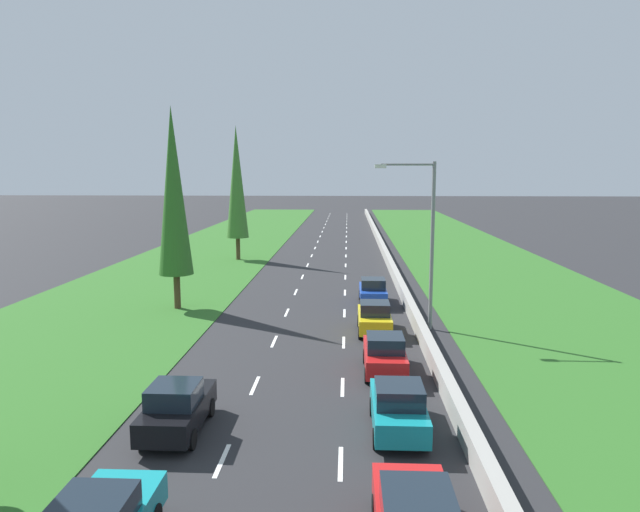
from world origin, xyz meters
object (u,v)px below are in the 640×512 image
Objects in this scene: red_hatchback_right_lane at (385,354)px; poplar_tree_second at (174,192)px; yellow_hatchback_right_lane at (374,318)px; teal_hatchback_right_lane at (398,408)px; blue_hatchback_right_lane at (373,291)px; black_hatchback_left_lane at (177,408)px; poplar_tree_third at (237,183)px; street_light_mast at (426,233)px.

red_hatchback_right_lane is 0.31× the size of poplar_tree_second.
red_hatchback_right_lane is 6.14m from yellow_hatchback_right_lane.
poplar_tree_second is (-12.18, 11.04, 6.43)m from red_hatchback_right_lane.
teal_hatchback_right_lane is 18.43m from blue_hatchback_right_lane.
black_hatchback_left_lane is (-7.20, -0.34, 0.00)m from teal_hatchback_right_lane.
poplar_tree_second is 20.23m from poplar_tree_third.
red_hatchback_right_lane is 0.30× the size of poplar_tree_third.
yellow_hatchback_right_lane is at bearing -64.30° from poplar_tree_third.
poplar_tree_third is (-12.09, 25.12, 6.65)m from yellow_hatchback_right_lane.
teal_hatchback_right_lane is 5.54m from red_hatchback_right_lane.
yellow_hatchback_right_lane is at bearing 91.38° from red_hatchback_right_lane.
poplar_tree_second is at bearing -171.40° from blue_hatchback_right_lane.
black_hatchback_left_lane is 0.43× the size of street_light_mast.
yellow_hatchback_right_lane is 14.49m from poplar_tree_second.
street_light_mast is at bearing -58.61° from poplar_tree_third.
black_hatchback_left_lane is at bearing -126.81° from street_light_mast.
yellow_hatchback_right_lane and black_hatchback_left_lane have the same top height.
poplar_tree_second is at bearing 126.51° from teal_hatchback_right_lane.
blue_hatchback_right_lane is (-0.03, 18.43, 0.00)m from teal_hatchback_right_lane.
black_hatchback_left_lane is (-7.11, -5.89, 0.00)m from red_hatchback_right_lane.
yellow_hatchback_right_lane is 1.00× the size of blue_hatchback_right_lane.
yellow_hatchback_right_lane is 28.66m from poplar_tree_third.
black_hatchback_left_lane is (-7.17, -18.77, 0.00)m from blue_hatchback_right_lane.
poplar_tree_second is at bearing -89.82° from poplar_tree_third.
poplar_tree_third reaches higher than teal_hatchback_right_lane.
poplar_tree_third is at bearing 121.39° from street_light_mast.
black_hatchback_left_lane is at bearing -177.26° from teal_hatchback_right_lane.
blue_hatchback_right_lane is 20.09m from black_hatchback_left_lane.
yellow_hatchback_right_lane is at bearing 59.94° from black_hatchback_left_lane.
teal_hatchback_right_lane and blue_hatchback_right_lane have the same top height.
yellow_hatchback_right_lane is at bearing -22.15° from poplar_tree_second.
poplar_tree_second reaches higher than red_hatchback_right_lane.
red_hatchback_right_lane and black_hatchback_left_lane have the same top height.
red_hatchback_right_lane and yellow_hatchback_right_lane have the same top height.
red_hatchback_right_lane is 1.00× the size of blue_hatchback_right_lane.
street_light_mast is at bearing 70.03° from red_hatchback_right_lane.
teal_hatchback_right_lane is 7.21m from black_hatchback_left_lane.
red_hatchback_right_lane is 12.89m from blue_hatchback_right_lane.
teal_hatchback_right_lane and yellow_hatchback_right_lane have the same top height.
red_hatchback_right_lane is at bearing -90.26° from blue_hatchback_right_lane.
street_light_mast is (2.70, 0.88, 4.40)m from yellow_hatchback_right_lane.
poplar_tree_third reaches higher than black_hatchback_left_lane.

